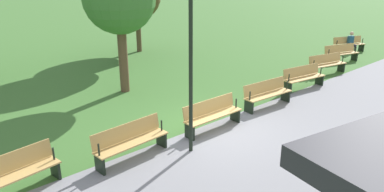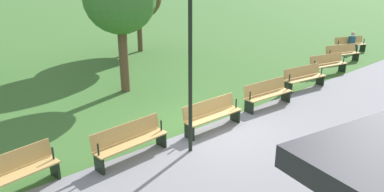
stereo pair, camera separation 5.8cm
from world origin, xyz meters
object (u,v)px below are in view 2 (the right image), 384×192
(bench_1, at_px, (342,53))
(person_seated, at_px, (353,42))
(bench_0, at_px, (350,44))
(bench_4, at_px, (267,93))
(bench_2, at_px, (328,64))
(bench_3, at_px, (304,77))
(lamp_post, at_px, (190,40))
(bench_6, at_px, (130,140))
(bench_7, at_px, (9,174))
(bench_5, at_px, (212,114))

(bench_1, distance_m, person_seated, 2.70)
(bench_0, height_order, bench_4, same)
(bench_2, bearing_deg, bench_3, 22.65)
(bench_0, xyz_separation_m, lamp_post, (14.78, 3.04, 2.44))
(bench_2, relative_size, bench_3, 1.00)
(bench_6, relative_size, lamp_post, 0.48)
(bench_1, relative_size, bench_2, 1.00)
(bench_6, height_order, bench_7, same)
(bench_4, bearing_deg, bench_0, -163.54)
(bench_6, bearing_deg, person_seated, -176.46)
(bench_1, distance_m, bench_5, 10.92)
(bench_6, height_order, person_seated, person_seated)
(bench_2, distance_m, bench_4, 5.48)
(bench_4, height_order, lamp_post, lamp_post)
(person_seated, bearing_deg, bench_3, 33.93)
(bench_2, bearing_deg, bench_0, -151.18)
(bench_0, xyz_separation_m, bench_1, (2.60, 0.87, 0.00))
(bench_1, relative_size, person_seated, 1.71)
(bench_1, xyz_separation_m, bench_7, (16.27, 1.17, 0.00))
(bench_4, relative_size, bench_6, 1.00)
(bench_2, relative_size, lamp_post, 0.49)
(lamp_post, bearing_deg, person_seated, -168.95)
(bench_2, relative_size, bench_7, 1.00)
(bench_1, height_order, bench_4, same)
(bench_0, relative_size, bench_5, 1.02)
(bench_5, distance_m, bench_7, 5.48)
(bench_0, relative_size, bench_6, 1.00)
(bench_4, relative_size, lamp_post, 0.48)
(bench_6, bearing_deg, bench_4, 175.87)
(bench_0, xyz_separation_m, bench_3, (7.95, 2.04, 0.00))
(bench_0, bearing_deg, bench_6, 28.85)
(bench_0, xyz_separation_m, bench_6, (16.15, 2.33, 0.00))
(bench_5, xyz_separation_m, bench_6, (2.74, -0.10, 0.00))
(bench_3, height_order, person_seated, person_seated)
(bench_0, xyz_separation_m, bench_2, (5.25, 1.55, 0.00))
(person_seated, relative_size, lamp_post, 0.28)
(bench_3, height_order, lamp_post, lamp_post)
(bench_5, relative_size, lamp_post, 0.47)
(bench_6, bearing_deg, bench_2, 179.98)
(bench_0, relative_size, person_seated, 1.70)
(bench_1, bearing_deg, bench_3, 28.84)
(bench_5, distance_m, person_seated, 13.61)
(lamp_post, bearing_deg, bench_1, -169.87)
(bench_5, relative_size, bench_6, 0.99)
(bench_3, bearing_deg, person_seated, -158.45)
(bench_4, distance_m, bench_5, 2.74)
(bench_3, xyz_separation_m, bench_7, (10.92, 0.00, 0.00))
(bench_2, distance_m, bench_5, 8.21)
(bench_1, bearing_deg, bench_5, 24.72)
(bench_1, bearing_deg, person_seated, -148.23)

